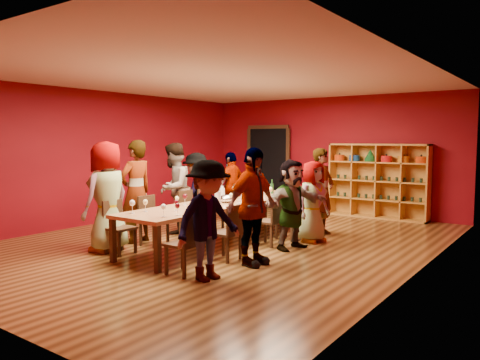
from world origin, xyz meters
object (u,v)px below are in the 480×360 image
tasting_table (224,205)px  person_right_4 (322,192)px  chair_person_left_3 (208,207)px  wine_bottle (272,188)px  person_left_3 (196,191)px  chair_person_right_4 (309,209)px  chair_person_right_0 (188,240)px  chair_person_left_4 (243,201)px  person_right_0 (208,220)px  chair_person_right_2 (272,218)px  shelving_unit (378,177)px  person_right_3 (313,202)px  chair_person_left_2 (190,211)px  chair_person_right_3 (292,213)px  person_left_0 (107,197)px  person_left_1 (136,191)px  person_right_2 (292,204)px  chair_person_left_1 (151,218)px  chair_person_left_0 (117,224)px  person_left_2 (174,188)px  chair_person_right_1 (229,229)px  spittoon_bowl (227,199)px  person_right_1 (252,207)px

tasting_table → person_right_4: size_ratio=2.60×
chair_person_left_3 → wine_bottle: (0.94, 0.99, 0.37)m
person_left_3 → chair_person_right_4: (2.14, 1.02, -0.32)m
chair_person_right_0 → person_right_4: size_ratio=0.51×
chair_person_left_4 → person_right_0: person_right_0 is taller
chair_person_right_2 → shelving_unit: bearing=83.2°
person_left_3 → person_right_3: 2.60m
chair_person_left_2 → chair_person_right_0: same height
chair_person_right_3 → shelving_unit: bearing=81.7°
person_left_0 → chair_person_left_4: person_left_0 is taller
person_left_1 → person_right_2: person_left_1 is taller
chair_person_left_1 → person_left_1: 0.59m
chair_person_left_0 → wine_bottle: bearing=74.4°
person_right_3 → wine_bottle: (-1.31, 0.67, 0.11)m
person_left_2 → chair_person_left_3: (0.42, 0.58, -0.42)m
chair_person_right_4 → chair_person_right_2: bearing=-90.0°
person_right_3 → person_left_0: bearing=152.2°
chair_person_left_2 → tasting_table: bearing=-4.3°
chair_person_right_1 → chair_person_left_0: bearing=-158.7°
chair_person_left_0 → shelving_unit: bearing=69.1°
chair_person_right_4 → spittoon_bowl: (-0.82, -1.69, 0.32)m
wine_bottle → spittoon_bowl: bearing=-88.2°
chair_person_left_4 → chair_person_right_3: bearing=-26.9°
chair_person_left_4 → person_right_2: (2.22, -1.65, 0.29)m
person_left_1 → tasting_table: bearing=129.0°
chair_person_right_0 → chair_person_right_3: bearing=90.0°
chair_person_right_3 → chair_person_right_2: bearing=-90.0°
chair_person_right_1 → wine_bottle: (-0.88, 2.67, 0.37)m
chair_person_left_0 → chair_person_left_1: (0.00, 0.77, 0.00)m
person_right_2 → person_left_2: bearing=107.3°
chair_person_left_3 → person_right_0: (2.20, -2.65, 0.32)m
person_left_3 → chair_person_right_4: person_left_3 is taller
person_left_2 → person_right_4: person_left_2 is taller
person_right_1 → chair_person_left_1: bearing=93.1°
chair_person_left_0 → chair_person_right_3: bearing=56.1°
shelving_unit → chair_person_left_2: size_ratio=2.70×
person_right_2 → wine_bottle: person_right_2 is taller
shelving_unit → chair_person_right_1: shelving_unit is taller
chair_person_left_4 → person_right_1: person_right_1 is taller
wine_bottle → chair_person_left_2: bearing=-121.0°
person_right_4 → spittoon_bowl: size_ratio=6.19×
chair_person_right_2 → person_right_4: size_ratio=0.51×
chair_person_left_2 → spittoon_bowl: bearing=-5.1°
chair_person_right_3 → person_left_1: bearing=-138.6°
chair_person_left_0 → chair_person_right_1: 1.95m
person_left_2 → tasting_table: bearing=64.7°
chair_person_right_4 → spittoon_bowl: bearing=-116.0°
person_right_2 → chair_person_right_2: bearing=103.5°
chair_person_left_1 → person_left_2: 1.20m
person_left_2 → chair_person_right_2: bearing=72.2°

